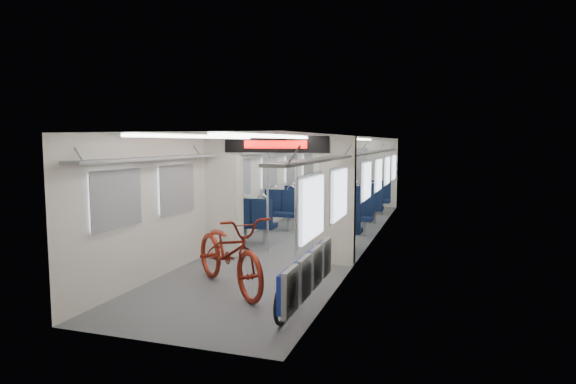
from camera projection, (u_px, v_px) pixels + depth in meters
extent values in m
plane|color=#515456|center=(307.00, 239.00, 10.94)|extent=(12.00, 12.00, 0.00)
cube|color=silver|center=(247.00, 187.00, 11.27)|extent=(0.02, 12.00, 2.30)
cube|color=silver|center=(371.00, 191.00, 10.38)|extent=(0.02, 12.00, 2.30)
cube|color=silver|center=(354.00, 173.00, 16.50)|extent=(2.90, 0.02, 2.30)
cube|color=silver|center=(155.00, 240.00, 5.15)|extent=(2.90, 0.02, 2.30)
cube|color=silver|center=(307.00, 137.00, 10.71)|extent=(2.90, 12.00, 0.02)
cube|color=white|center=(284.00, 139.00, 10.88)|extent=(0.12, 11.40, 0.04)
cube|color=white|center=(331.00, 139.00, 10.54)|extent=(0.12, 11.40, 0.04)
cube|color=silver|center=(223.00, 204.00, 9.29)|extent=(0.65, 0.18, 2.00)
cube|color=silver|center=(337.00, 209.00, 8.60)|extent=(0.65, 0.18, 2.00)
cube|color=silver|center=(277.00, 144.00, 8.83)|extent=(2.90, 0.18, 0.30)
cylinder|color=silver|center=(238.00, 205.00, 9.19)|extent=(0.20, 0.20, 2.00)
cylinder|color=silver|center=(319.00, 208.00, 8.70)|extent=(0.20, 0.20, 2.00)
cube|color=black|center=(276.00, 144.00, 8.72)|extent=(2.00, 0.03, 0.30)
cube|color=#FF0C07|center=(275.00, 144.00, 8.70)|extent=(1.20, 0.02, 0.14)
cube|color=silver|center=(115.00, 199.00, 6.69)|extent=(0.04, 1.00, 0.75)
cube|color=silver|center=(312.00, 208.00, 5.82)|extent=(0.04, 1.00, 0.75)
cube|color=silver|center=(176.00, 189.00, 8.21)|extent=(0.04, 1.00, 0.75)
cube|color=silver|center=(340.00, 194.00, 7.34)|extent=(0.04, 1.00, 0.75)
cube|color=silver|center=(240.00, 178.00, 10.76)|extent=(0.04, 1.00, 0.75)
cube|color=silver|center=(367.00, 181.00, 9.89)|extent=(0.04, 1.00, 0.75)
cube|color=silver|center=(269.00, 173.00, 12.56)|extent=(0.04, 1.00, 0.75)
cube|color=silver|center=(379.00, 175.00, 11.69)|extent=(0.04, 1.00, 0.75)
cube|color=silver|center=(291.00, 169.00, 14.36)|extent=(0.04, 1.00, 0.75)
cube|color=silver|center=(387.00, 170.00, 13.49)|extent=(0.04, 1.00, 0.75)
cube|color=silver|center=(307.00, 166.00, 16.06)|extent=(0.04, 1.00, 0.75)
cube|color=silver|center=(394.00, 167.00, 15.19)|extent=(0.04, 1.00, 0.75)
cube|color=gray|center=(156.00, 158.00, 7.35)|extent=(0.30, 3.60, 0.04)
cube|color=gray|center=(317.00, 160.00, 6.57)|extent=(0.30, 3.60, 0.04)
cube|color=gray|center=(282.00, 151.00, 13.02)|extent=(0.30, 7.60, 0.04)
cube|color=gray|center=(376.00, 152.00, 12.25)|extent=(0.30, 7.60, 0.04)
cube|color=gray|center=(354.00, 177.00, 16.46)|extent=(0.90, 0.05, 2.00)
imported|color=maroon|center=(229.00, 252.00, 7.13)|extent=(2.14, 2.00, 1.14)
cube|color=gray|center=(290.00, 292.00, 5.20)|extent=(0.06, 0.45, 0.51)
cube|color=#102395|center=(285.00, 291.00, 5.22)|extent=(0.06, 0.41, 0.43)
cube|color=gray|center=(304.00, 278.00, 5.72)|extent=(0.06, 0.45, 0.51)
cube|color=#102395|center=(299.00, 278.00, 5.74)|extent=(0.06, 0.41, 0.43)
cube|color=gray|center=(316.00, 267.00, 6.24)|extent=(0.06, 0.45, 0.51)
cube|color=#102395|center=(311.00, 266.00, 6.26)|extent=(0.06, 0.41, 0.43)
cube|color=gray|center=(326.00, 257.00, 6.76)|extent=(0.06, 0.45, 0.51)
cube|color=#102395|center=(322.00, 257.00, 6.78)|extent=(0.06, 0.41, 0.43)
torus|color=black|center=(281.00, 306.00, 5.78)|extent=(0.06, 0.50, 0.50)
torus|color=black|center=(294.00, 287.00, 6.53)|extent=(0.13, 0.51, 0.51)
torus|color=black|center=(306.00, 275.00, 7.15)|extent=(0.14, 0.49, 0.49)
cube|color=black|center=(265.00, 226.00, 10.34)|extent=(0.45, 0.42, 0.10)
cylinder|color=gray|center=(265.00, 236.00, 10.36)|extent=(0.10, 0.10, 0.35)
cube|color=black|center=(262.00, 212.00, 10.15)|extent=(0.45, 0.08, 0.55)
torus|color=silver|center=(262.00, 199.00, 10.12)|extent=(0.23, 0.03, 0.23)
cube|color=black|center=(289.00, 215.00, 11.94)|extent=(0.45, 0.42, 0.10)
cylinder|color=gray|center=(289.00, 223.00, 11.96)|extent=(0.10, 0.10, 0.35)
cube|color=black|center=(291.00, 201.00, 12.07)|extent=(0.45, 0.08, 0.55)
torus|color=silver|center=(291.00, 190.00, 12.04)|extent=(0.23, 0.03, 0.23)
cube|color=black|center=(245.00, 225.00, 10.48)|extent=(0.45, 0.42, 0.10)
cylinder|color=gray|center=(245.00, 235.00, 10.51)|extent=(0.10, 0.10, 0.35)
cube|color=black|center=(242.00, 211.00, 10.29)|extent=(0.45, 0.08, 0.55)
torus|color=silver|center=(241.00, 198.00, 10.26)|extent=(0.23, 0.03, 0.23)
cube|color=black|center=(271.00, 214.00, 12.08)|extent=(0.45, 0.42, 0.10)
cylinder|color=gray|center=(271.00, 223.00, 12.11)|extent=(0.10, 0.10, 0.35)
cube|color=black|center=(273.00, 200.00, 12.21)|extent=(0.45, 0.08, 0.55)
torus|color=silver|center=(273.00, 189.00, 12.18)|extent=(0.23, 0.03, 0.23)
cube|color=black|center=(329.00, 229.00, 9.93)|extent=(0.42, 0.40, 0.10)
cylinder|color=gray|center=(329.00, 240.00, 9.96)|extent=(0.10, 0.10, 0.35)
cube|color=black|center=(327.00, 215.00, 9.75)|extent=(0.42, 0.08, 0.52)
torus|color=silver|center=(327.00, 203.00, 9.72)|extent=(0.22, 0.03, 0.22)
cube|color=black|center=(344.00, 218.00, 11.45)|extent=(0.42, 0.40, 0.10)
cylinder|color=gray|center=(344.00, 227.00, 11.47)|extent=(0.10, 0.10, 0.35)
cube|color=black|center=(346.00, 204.00, 11.57)|extent=(0.42, 0.08, 0.52)
torus|color=silver|center=(346.00, 193.00, 11.54)|extent=(0.22, 0.03, 0.22)
cube|color=black|center=(351.00, 230.00, 9.79)|extent=(0.42, 0.40, 0.10)
cylinder|color=gray|center=(351.00, 241.00, 9.81)|extent=(0.10, 0.10, 0.35)
cube|color=black|center=(350.00, 217.00, 9.61)|extent=(0.42, 0.08, 0.52)
torus|color=silver|center=(350.00, 204.00, 9.58)|extent=(0.22, 0.03, 0.22)
cube|color=black|center=(364.00, 219.00, 11.31)|extent=(0.42, 0.40, 0.10)
cylinder|color=gray|center=(364.00, 228.00, 11.33)|extent=(0.10, 0.10, 0.35)
cube|color=black|center=(365.00, 205.00, 11.43)|extent=(0.42, 0.08, 0.52)
torus|color=silver|center=(365.00, 194.00, 11.40)|extent=(0.22, 0.03, 0.22)
cube|color=black|center=(309.00, 205.00, 13.71)|extent=(0.41, 0.39, 0.10)
cylinder|color=gray|center=(309.00, 213.00, 13.73)|extent=(0.10, 0.10, 0.35)
cube|color=black|center=(308.00, 195.00, 13.53)|extent=(0.41, 0.07, 0.51)
torus|color=silver|center=(308.00, 186.00, 13.50)|extent=(0.21, 0.03, 0.21)
cube|color=black|center=(322.00, 199.00, 15.19)|extent=(0.41, 0.39, 0.10)
cylinder|color=gray|center=(322.00, 206.00, 15.22)|extent=(0.10, 0.10, 0.35)
cube|color=black|center=(323.00, 189.00, 15.31)|extent=(0.41, 0.07, 0.51)
torus|color=silver|center=(324.00, 181.00, 15.28)|extent=(0.21, 0.03, 0.21)
cube|color=black|center=(293.00, 205.00, 13.85)|extent=(0.41, 0.39, 0.10)
cylinder|color=gray|center=(293.00, 212.00, 13.88)|extent=(0.10, 0.10, 0.35)
cube|color=black|center=(292.00, 195.00, 13.67)|extent=(0.41, 0.07, 0.51)
torus|color=silver|center=(292.00, 186.00, 13.65)|extent=(0.21, 0.03, 0.21)
cube|color=black|center=(308.00, 198.00, 15.34)|extent=(0.41, 0.39, 0.10)
cylinder|color=gray|center=(308.00, 205.00, 15.36)|extent=(0.10, 0.10, 0.35)
cube|color=black|center=(309.00, 189.00, 15.45)|extent=(0.41, 0.07, 0.51)
torus|color=silver|center=(309.00, 181.00, 15.43)|extent=(0.21, 0.03, 0.21)
cube|color=black|center=(357.00, 208.00, 13.16)|extent=(0.46, 0.43, 0.10)
cylinder|color=gray|center=(357.00, 216.00, 13.19)|extent=(0.10, 0.10, 0.35)
cube|color=black|center=(356.00, 196.00, 12.96)|extent=(0.46, 0.08, 0.57)
torus|color=silver|center=(356.00, 186.00, 12.93)|extent=(0.23, 0.03, 0.23)
cube|color=black|center=(367.00, 200.00, 14.82)|extent=(0.46, 0.43, 0.10)
cylinder|color=gray|center=(367.00, 208.00, 14.84)|extent=(0.10, 0.10, 0.35)
cube|color=black|center=(368.00, 189.00, 14.95)|extent=(0.46, 0.08, 0.57)
torus|color=silver|center=(368.00, 180.00, 14.92)|extent=(0.23, 0.03, 0.23)
cube|color=black|center=(374.00, 209.00, 13.02)|extent=(0.46, 0.43, 0.10)
cylinder|color=gray|center=(374.00, 217.00, 13.04)|extent=(0.10, 0.10, 0.35)
cube|color=black|center=(374.00, 197.00, 12.82)|extent=(0.46, 0.08, 0.57)
torus|color=silver|center=(374.00, 186.00, 12.79)|extent=(0.23, 0.03, 0.23)
cube|color=black|center=(382.00, 201.00, 14.67)|extent=(0.46, 0.43, 0.10)
cylinder|color=gray|center=(382.00, 208.00, 14.70)|extent=(0.10, 0.10, 0.35)
cube|color=black|center=(383.00, 190.00, 14.80)|extent=(0.46, 0.08, 0.57)
torus|color=silver|center=(383.00, 181.00, 14.77)|extent=(0.23, 0.03, 0.23)
cylinder|color=silver|center=(268.00, 196.00, 9.36)|extent=(0.04, 0.04, 2.30)
cylinder|color=silver|center=(295.00, 197.00, 9.15)|extent=(0.04, 0.04, 2.30)
cylinder|color=silver|center=(318.00, 181.00, 12.81)|extent=(0.04, 0.04, 2.30)
cylinder|color=silver|center=(340.00, 182.00, 12.51)|extent=(0.04, 0.04, 2.30)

